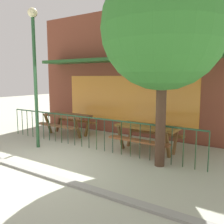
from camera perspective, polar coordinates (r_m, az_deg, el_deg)
ground at (r=6.43m, az=-15.52°, el=-11.78°), size 40.00×40.00×0.00m
pub_storefront at (r=9.36m, az=4.01°, el=9.08°), size 8.26×1.41×4.64m
patio_fence_front at (r=7.48m, az=-5.40°, el=-3.44°), size 6.96×0.04×0.97m
picnic_table_left at (r=9.36m, az=-10.28°, el=-1.53°), size 1.80×1.36×0.79m
picnic_table_right at (r=7.21m, az=8.21°, el=-4.36°), size 1.83×1.40×0.79m
street_tree at (r=6.03m, az=11.76°, el=18.53°), size 2.88×2.88×4.72m
street_lamp at (r=7.79m, az=-17.48°, el=11.60°), size 0.28×0.28×4.13m
curb_edge at (r=6.18m, az=-18.62°, el=-12.76°), size 11.56×0.20×0.11m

